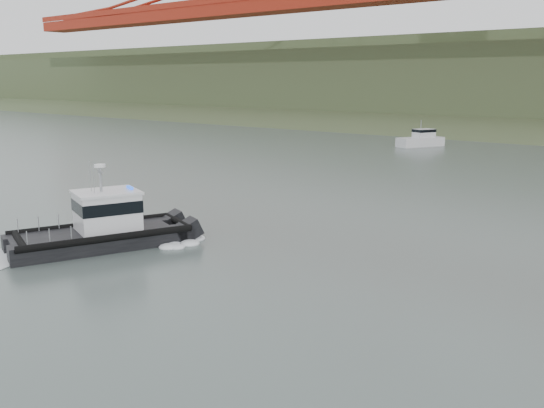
{
  "coord_description": "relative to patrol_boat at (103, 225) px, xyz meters",
  "views": [
    {
      "loc": [
        18.06,
        -15.54,
        8.86
      ],
      "look_at": [
        -1.79,
        8.64,
        2.4
      ],
      "focal_mm": 40.0,
      "sensor_mm": 36.0,
      "label": 1
    }
  ],
  "objects": [
    {
      "name": "patrol_boat",
      "position": [
        0.0,
        0.0,
        0.0
      ],
      "size": [
        6.59,
        10.13,
        4.62
      ],
      "rotation": [
        0.0,
        0.0,
        -0.36
      ],
      "color": "black",
      "rests_on": "ground"
    },
    {
      "name": "motorboat",
      "position": [
        -9.03,
        57.01,
        -0.25
      ],
      "size": [
        4.71,
        6.96,
        3.65
      ],
      "rotation": [
        0.0,
        0.0,
        -0.42
      ],
      "color": "silver",
      "rests_on": "ground"
    },
    {
      "name": "ground",
      "position": [
        9.05,
        -3.11,
        -1.16
      ],
      "size": [
        400.0,
        400.0,
        0.0
      ],
      "primitive_type": "plane",
      "color": "#45524E",
      "rests_on": "ground"
    }
  ]
}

